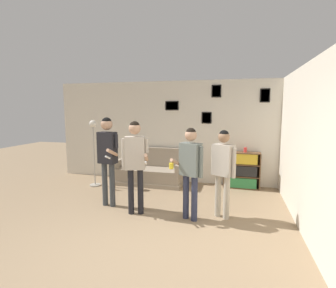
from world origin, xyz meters
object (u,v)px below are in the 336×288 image
object	(u,v)px
person_spectator_near_bookshelf	(223,165)
drinking_cup	(245,150)
couch	(149,172)
bookshelf	(242,170)
person_player_foreground_center	(135,157)
person_watcher_holding_cup	(190,164)
bottle_on_floor	(114,186)
floor_lamp	(94,144)
person_player_foreground_left	(107,151)

from	to	relation	value
person_spectator_near_bookshelf	drinking_cup	bearing A→B (deg)	77.54
couch	bookshelf	size ratio (longest dim) A/B	2.01
couch	person_player_foreground_center	size ratio (longest dim) A/B	1.04
couch	person_watcher_holding_cup	size ratio (longest dim) A/B	1.11
person_spectator_near_bookshelf	bottle_on_floor	distance (m)	2.95
floor_lamp	person_player_foreground_left	distance (m)	1.57
bookshelf	drinking_cup	world-z (taller)	drinking_cup
person_watcher_holding_cup	person_spectator_near_bookshelf	xyz separation A→B (m)	(0.55, 0.23, -0.03)
couch	person_spectator_near_bookshelf	distance (m)	2.76
person_watcher_holding_cup	person_spectator_near_bookshelf	size ratio (longest dim) A/B	1.03
bookshelf	person_spectator_near_bookshelf	world-z (taller)	person_spectator_near_bookshelf
bottle_on_floor	drinking_cup	size ratio (longest dim) A/B	1.95
person_player_foreground_left	bottle_on_floor	xyz separation A→B (m)	(-0.37, 0.97, -1.04)
floor_lamp	bottle_on_floor	bearing A→B (deg)	-19.21
person_player_foreground_center	bottle_on_floor	size ratio (longest dim) A/B	7.51
couch	person_player_foreground_left	world-z (taller)	person_player_foreground_left
floor_lamp	bottle_on_floor	size ratio (longest dim) A/B	7.24
person_player_foreground_left	person_spectator_near_bookshelf	size ratio (longest dim) A/B	1.13
person_watcher_holding_cup	drinking_cup	size ratio (longest dim) A/B	13.79
bookshelf	floor_lamp	size ratio (longest dim) A/B	0.54
drinking_cup	person_player_foreground_left	bearing A→B (deg)	-144.06
bookshelf	floor_lamp	xyz separation A→B (m)	(-3.65, -0.77, 0.63)
person_player_foreground_left	bottle_on_floor	size ratio (longest dim) A/B	7.74
person_player_foreground_left	person_player_foreground_center	bearing A→B (deg)	-19.40
couch	person_player_foreground_left	bearing A→B (deg)	-98.66
person_watcher_holding_cup	bottle_on_floor	size ratio (longest dim) A/B	7.07
bookshelf	person_player_foreground_center	distance (m)	3.01
person_player_foreground_center	person_watcher_holding_cup	world-z (taller)	person_player_foreground_center
couch	person_player_foreground_left	distance (m)	1.97
couch	person_watcher_holding_cup	bearing A→B (deg)	-54.24
person_spectator_near_bookshelf	bookshelf	bearing A→B (deg)	79.41
bookshelf	person_watcher_holding_cup	bearing A→B (deg)	-112.62
couch	bookshelf	distance (m)	2.38
floor_lamp	person_spectator_near_bookshelf	distance (m)	3.50
floor_lamp	couch	bearing A→B (deg)	24.14
person_spectator_near_bookshelf	couch	bearing A→B (deg)	138.34
person_player_foreground_left	person_player_foreground_center	distance (m)	0.73
person_player_foreground_left	person_player_foreground_center	xyz separation A→B (m)	(0.69, -0.24, -0.04)
person_player_foreground_center	drinking_cup	xyz separation A→B (m)	(2.02, 2.20, -0.12)
person_player_foreground_left	person_player_foreground_center	world-z (taller)	person_player_foreground_left
person_player_foreground_center	person_watcher_holding_cup	bearing A→B (deg)	-0.13
person_player_foreground_center	person_watcher_holding_cup	size ratio (longest dim) A/B	1.06
person_player_foreground_center	person_spectator_near_bookshelf	bearing A→B (deg)	8.32
bookshelf	floor_lamp	world-z (taller)	floor_lamp
person_player_foreground_left	bottle_on_floor	world-z (taller)	person_player_foreground_left
couch	drinking_cup	distance (m)	2.53
couch	bookshelf	bearing A→B (deg)	4.65
couch	bookshelf	world-z (taller)	couch
bookshelf	drinking_cup	bearing A→B (deg)	0.03
floor_lamp	bottle_on_floor	xyz separation A→B (m)	(0.64, -0.22, -0.99)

